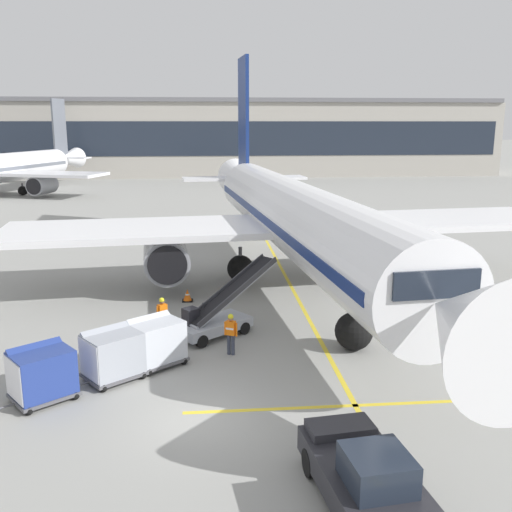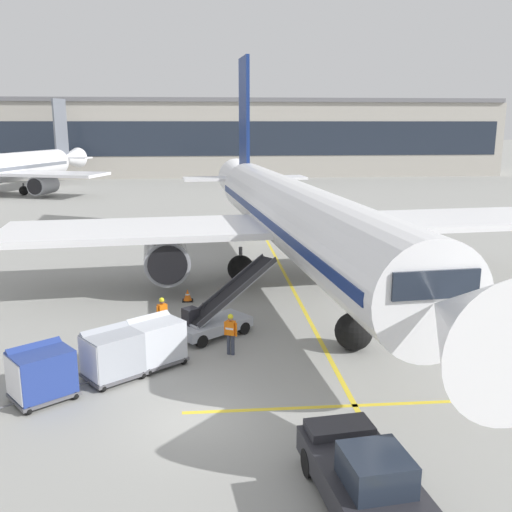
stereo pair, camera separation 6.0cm
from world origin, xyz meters
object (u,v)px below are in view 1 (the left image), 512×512
Objects in this scene: baggage_cart_third at (41,373)px; safety_cone_engine_keepout at (187,295)px; ground_crew_by_carts at (162,314)px; baggage_cart_lead at (155,340)px; ground_crew_by_loader at (231,331)px; baggage_cart_second at (112,354)px; belt_loader at (217,316)px; parked_airplane at (293,217)px; pushback_tug at (364,475)px.

safety_cone_engine_keepout is at bearing 66.83° from baggage_cart_third.
baggage_cart_third reaches higher than ground_crew_by_carts.
baggage_cart_lead is 4.12× the size of safety_cone_engine_keepout.
baggage_cart_second is at bearing -156.75° from ground_crew_by_loader.
belt_loader is at bearing 51.01° from baggage_cart_lead.
baggage_cart_third is 1.52× the size of ground_crew_by_carts.
belt_loader is (-4.62, -8.17, -3.06)m from parked_airplane.
belt_loader is 2.82× the size of ground_crew_by_carts.
ground_crew_by_carts is at bearing 57.95° from baggage_cart_third.
baggage_cart_lead is at bearing -97.04° from safety_cone_engine_keepout.
belt_loader is 8.33m from baggage_cart_third.
belt_loader is at bearing 43.06° from baggage_cart_third.
baggage_cart_second and baggage_cart_third have the same top height.
parked_airplane is at bearing 48.68° from ground_crew_by_carts.
ground_crew_by_loader is (0.51, -2.32, 0.11)m from belt_loader.
parked_airplane is at bearing 55.39° from baggage_cart_second.
belt_loader is 5.36m from safety_cone_engine_keepout.
pushback_tug is (5.80, -9.07, -0.17)m from baggage_cart_lead.
parked_airplane is at bearing 52.32° from baggage_cart_third.
pushback_tug is at bearing -93.64° from parked_airplane.
baggage_cart_second is 0.58× the size of pushback_tug.
pushback_tug is (-1.29, -20.29, -3.12)m from parked_airplane.
ground_crew_by_carts is at bearing 89.17° from baggage_cart_lead.
ground_crew_by_loader is at bearing -77.69° from belt_loader.
pushback_tug is at bearing -57.42° from baggage_cart_lead.
ground_crew_by_carts is (-2.42, 0.17, 0.11)m from belt_loader.
baggage_cart_third is 0.58× the size of pushback_tug.
ground_crew_by_loader is at bearing 27.02° from baggage_cart_third.
pushback_tug is 10.19m from ground_crew_by_loader.
pushback_tug is 17.90m from safety_cone_engine_keepout.
baggage_cart_lead is at bearing 36.10° from baggage_cart_third.
baggage_cart_third is 11.40m from pushback_tug.
baggage_cart_lead is 1.90m from baggage_cart_second.
parked_airplane is at bearing 68.61° from ground_crew_by_loader.
baggage_cart_second is 10.73m from pushback_tug.
baggage_cart_second reaches higher than safety_cone_engine_keepout.
belt_loader is 7.63× the size of safety_cone_engine_keepout.
ground_crew_by_carts is at bearing 176.08° from belt_loader.
safety_cone_engine_keepout is at bearing 79.02° from ground_crew_by_carts.
baggage_cart_lead is 0.58× the size of pushback_tug.
ground_crew_by_carts is at bearing -131.32° from parked_airplane.
baggage_cart_third is at bearing -152.98° from ground_crew_by_loader.
safety_cone_engine_keepout is (2.49, 9.36, -0.69)m from baggage_cart_second.
parked_airplane is at bearing 60.53° from belt_loader.
baggage_cart_lead is (-7.09, -11.22, -2.95)m from parked_airplane.
pushback_tug is at bearing -64.92° from ground_crew_by_carts.
baggage_cart_third is 4.12× the size of safety_cone_engine_keepout.
belt_loader reaches higher than baggage_cart_lead.
pushback_tug reaches higher than ground_crew_by_loader.
belt_loader is 1.85× the size of baggage_cart_second.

